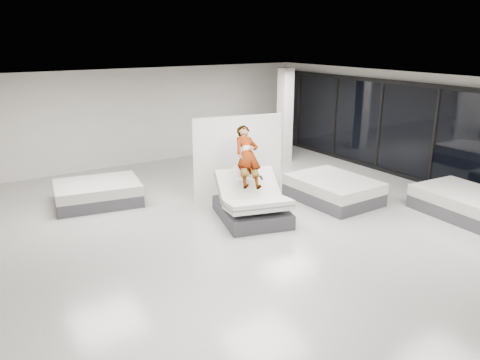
{
  "coord_description": "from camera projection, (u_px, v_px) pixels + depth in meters",
  "views": [
    {
      "loc": [
        -5.89,
        -8.02,
        4.22
      ],
      "look_at": [
        -0.26,
        0.71,
        1.0
      ],
      "focal_mm": 35.0,
      "sensor_mm": 36.0,
      "label": 1
    }
  ],
  "objects": [
    {
      "name": "column",
      "position": [
        285.0,
        116.0,
        15.95
      ],
      "size": [
        0.4,
        0.4,
        3.2
      ],
      "primitive_type": "cube",
      "color": "silver",
      "rests_on": "floor"
    },
    {
      "name": "flat_bed_right_far",
      "position": [
        333.0,
        190.0,
        12.4
      ],
      "size": [
        1.72,
        2.27,
        0.61
      ],
      "color": "#37373C",
      "rests_on": "floor"
    },
    {
      "name": "room",
      "position": [
        268.0,
        160.0,
        10.26
      ],
      "size": [
        14.0,
        14.04,
        3.2
      ],
      "color": "#B8B5AE",
      "rests_on": "ground"
    },
    {
      "name": "flat_bed_right_near",
      "position": [
        465.0,
        203.0,
        11.44
      ],
      "size": [
        1.78,
        2.29,
        0.6
      ],
      "color": "#37373C",
      "rests_on": "floor"
    },
    {
      "name": "hero_bed",
      "position": [
        252.0,
        204.0,
        11.13
      ],
      "size": [
        1.94,
        2.27,
        1.21
      ],
      "color": "#37373C",
      "rests_on": "floor"
    },
    {
      "name": "storefront_glazing",
      "position": [
        434.0,
        137.0,
        13.36
      ],
      "size": [
        0.12,
        13.4,
        2.92
      ],
      "color": "#1B202D",
      "rests_on": "floor"
    },
    {
      "name": "person",
      "position": [
        248.0,
        166.0,
        11.17
      ],
      "size": [
        1.02,
        1.65,
        1.46
      ],
      "primitive_type": "imported",
      "rotation": [
        0.83,
        0.0,
        -0.28
      ],
      "color": "slate",
      "rests_on": "hero_bed"
    },
    {
      "name": "flat_bed_left_far",
      "position": [
        98.0,
        193.0,
        12.19
      ],
      "size": [
        2.34,
        1.9,
        0.58
      ],
      "color": "#37373C",
      "rests_on": "floor"
    },
    {
      "name": "remote",
      "position": [
        261.0,
        178.0,
        10.97
      ],
      "size": [
        0.09,
        0.15,
        0.08
      ],
      "primitive_type": "cube",
      "rotation": [
        0.35,
        0.0,
        -0.28
      ],
      "color": "black",
      "rests_on": "person"
    },
    {
      "name": "divider_panel",
      "position": [
        238.0,
        157.0,
        12.48
      ],
      "size": [
        2.4,
        0.66,
        2.22
      ],
      "primitive_type": "cube",
      "rotation": [
        0.0,
        0.0,
        -0.23
      ],
      "color": "white",
      "rests_on": "floor"
    }
  ]
}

